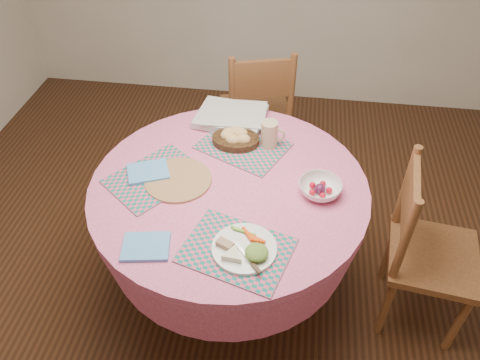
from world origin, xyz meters
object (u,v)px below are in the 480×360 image
object	(u,v)px
chair_back	(258,110)
latte_mug	(270,134)
dining_table	(229,214)
chair_right	(424,249)
bread_bowl	(235,137)
fruit_bowl	(320,188)
wicker_trivet	(178,180)
dinner_plate	(246,248)

from	to	relation	value
chair_back	latte_mug	xyz separation A→B (m)	(0.13, -0.70, 0.34)
dining_table	chair_right	xyz separation A→B (m)	(0.91, -0.01, -0.08)
dining_table	chair_right	world-z (taller)	chair_right
bread_bowl	fruit_bowl	bearing A→B (deg)	-36.07
chair_back	wicker_trivet	size ratio (longest dim) A/B	3.10
chair_right	fruit_bowl	size ratio (longest dim) A/B	4.65
latte_mug	fruit_bowl	distance (m)	0.39
bread_bowl	fruit_bowl	distance (m)	0.51
wicker_trivet	chair_back	bearing A→B (deg)	76.15
chair_right	latte_mug	world-z (taller)	chair_right
dining_table	dinner_plate	distance (m)	0.45
dinner_plate	fruit_bowl	distance (m)	0.46
dinner_plate	latte_mug	xyz separation A→B (m)	(0.02, 0.67, 0.05)
chair_right	chair_back	world-z (taller)	chair_back
dinner_plate	latte_mug	size ratio (longest dim) A/B	1.92
chair_right	latte_mug	xyz separation A→B (m)	(-0.76, 0.31, 0.35)
fruit_bowl	chair_right	bearing A→B (deg)	-0.95
fruit_bowl	wicker_trivet	bearing A→B (deg)	-179.47
chair_back	fruit_bowl	world-z (taller)	chair_back
bread_bowl	chair_right	bearing A→B (deg)	-18.50
dining_table	fruit_bowl	size ratio (longest dim) A/B	6.33
chair_right	dining_table	bearing A→B (deg)	96.73
wicker_trivet	bread_bowl	world-z (taller)	bread_bowl
dining_table	chair_back	bearing A→B (deg)	88.73
dining_table	bread_bowl	xyz separation A→B (m)	(-0.01, 0.30, 0.23)
latte_mug	bread_bowl	bearing A→B (deg)	-178.66
wicker_trivet	bread_bowl	size ratio (longest dim) A/B	1.30
latte_mug	fruit_bowl	bearing A→B (deg)	-50.97
wicker_trivet	bread_bowl	bearing A→B (deg)	55.19
chair_right	chair_back	xyz separation A→B (m)	(-0.89, 1.01, 0.01)
wicker_trivet	dinner_plate	distance (m)	0.51
chair_back	bread_bowl	world-z (taller)	chair_back
bread_bowl	fruit_bowl	world-z (taller)	bread_bowl
chair_back	dining_table	bearing A→B (deg)	73.37
dining_table	chair_back	size ratio (longest dim) A/B	1.33
wicker_trivet	dinner_plate	world-z (taller)	dinner_plate
bread_bowl	latte_mug	distance (m)	0.17
dining_table	bread_bowl	distance (m)	0.38
wicker_trivet	dinner_plate	xyz separation A→B (m)	(0.35, -0.36, 0.02)
chair_right	dinner_plate	size ratio (longest dim) A/B	3.64
chair_back	fruit_bowl	bearing A→B (deg)	95.13
chair_back	wicker_trivet	xyz separation A→B (m)	(-0.25, -1.01, 0.27)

